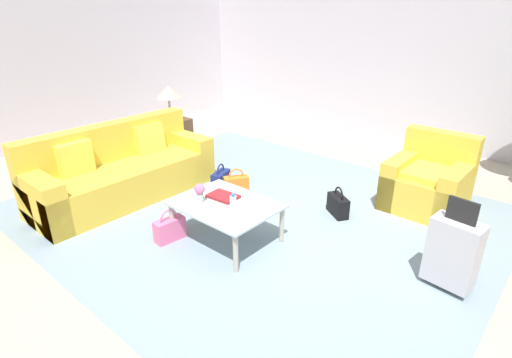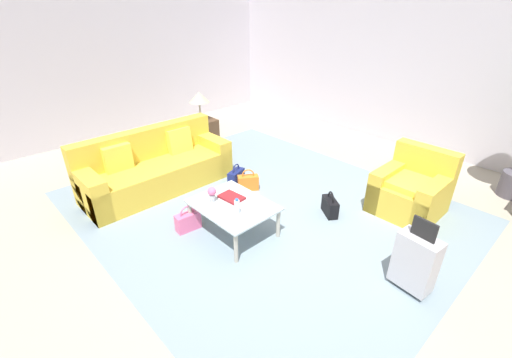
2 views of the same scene
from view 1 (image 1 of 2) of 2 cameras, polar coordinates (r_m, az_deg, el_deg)
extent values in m
plane|color=#A89E89|center=(4.38, 4.28, -7.81)|extent=(12.00, 12.00, 0.00)
cube|color=silver|center=(7.48, 24.44, 15.82)|extent=(10.24, 0.12, 3.10)
cube|color=silver|center=(7.91, -27.41, 15.61)|extent=(0.12, 8.00, 3.10)
cube|color=gray|center=(4.84, 0.00, -4.48)|extent=(5.20, 4.40, 0.01)
cube|color=gold|center=(5.35, -18.05, -0.30)|extent=(0.85, 2.30, 0.45)
cube|color=gold|center=(5.53, -20.09, 2.78)|extent=(0.22, 2.30, 0.92)
cube|color=gold|center=(5.87, -9.68, 3.46)|extent=(0.85, 0.24, 0.61)
cube|color=gold|center=(4.93, -28.26, -3.02)|extent=(0.85, 0.24, 0.61)
cube|color=yellow|center=(5.59, -14.94, 5.52)|extent=(0.18, 0.40, 0.41)
cube|color=yellow|center=(5.12, -24.39, 2.57)|extent=(0.12, 0.40, 0.40)
cube|color=gold|center=(5.24, 23.06, -1.62)|extent=(0.85, 0.86, 0.44)
cube|color=gold|center=(5.45, 24.57, 1.67)|extent=(0.85, 0.20, 0.89)
cube|color=gold|center=(5.14, 26.57, -1.77)|extent=(0.20, 0.86, 0.60)
cube|color=gold|center=(5.30, 19.91, 0.10)|extent=(0.20, 0.86, 0.60)
cube|color=yellow|center=(5.10, 23.32, 0.86)|extent=(0.61, 0.60, 0.08)
cube|color=silver|center=(4.08, -4.30, -3.66)|extent=(1.01, 0.79, 0.02)
cylinder|color=#ADA899|center=(4.69, -5.22, -2.89)|extent=(0.05, 0.05, 0.40)
cylinder|color=#ADA899|center=(4.15, 3.71, -6.52)|extent=(0.05, 0.05, 0.40)
cylinder|color=#ADA899|center=(4.29, -11.87, -5.91)|extent=(0.05, 0.05, 0.40)
cylinder|color=#ADA899|center=(3.70, -2.93, -10.55)|extent=(0.05, 0.05, 0.40)
cylinder|color=silver|center=(3.85, -3.28, -3.70)|extent=(0.06, 0.06, 0.18)
cylinder|color=#2D6BBC|center=(3.80, -3.31, -2.33)|extent=(0.04, 0.04, 0.02)
cube|color=maroon|center=(4.20, -4.71, -2.48)|extent=(0.33, 0.24, 0.03)
cylinder|color=#B2B7BC|center=(4.11, -7.99, -2.68)|extent=(0.07, 0.07, 0.10)
sphere|color=#DB6693|center=(4.07, -8.06, -1.41)|extent=(0.11, 0.11, 0.11)
cube|color=#513823|center=(7.04, -11.92, 6.27)|extent=(0.53, 0.53, 0.53)
cylinder|color=#ADA899|center=(6.96, -12.11, 8.46)|extent=(0.18, 0.18, 0.02)
cylinder|color=#ADA899|center=(6.92, -12.24, 9.89)|extent=(0.04, 0.04, 0.33)
cone|color=beige|center=(6.87, -12.43, 12.06)|extent=(0.40, 0.40, 0.20)
cube|color=#B7B7BC|center=(3.81, 26.29, -9.43)|extent=(0.42, 0.26, 0.60)
cube|color=black|center=(3.63, 27.40, -4.06)|extent=(0.24, 0.05, 0.20)
cylinder|color=black|center=(4.02, 23.61, -12.69)|extent=(0.03, 0.05, 0.05)
cylinder|color=black|center=(3.95, 27.35, -14.11)|extent=(0.03, 0.05, 0.05)
cube|color=orange|center=(5.23, -2.83, -0.91)|extent=(0.29, 0.34, 0.24)
torus|color=orange|center=(5.18, -2.86, 0.50)|extent=(0.12, 0.17, 0.20)
cube|color=pink|center=(4.31, -12.22, -7.09)|extent=(0.17, 0.33, 0.24)
torus|color=pink|center=(4.24, -12.38, -5.45)|extent=(0.04, 0.20, 0.20)
cube|color=navy|center=(5.40, -5.04, -0.19)|extent=(0.23, 0.35, 0.24)
torus|color=navy|center=(5.34, -5.09, 1.18)|extent=(0.08, 0.19, 0.20)
cube|color=black|center=(4.79, 11.62, -3.75)|extent=(0.34, 0.29, 0.24)
torus|color=black|center=(4.73, 11.75, -2.24)|extent=(0.17, 0.13, 0.20)
camera|label=2|loc=(0.55, 107.05, 48.08)|focal=24.00mm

